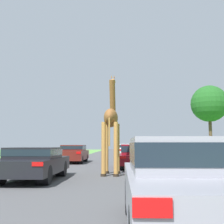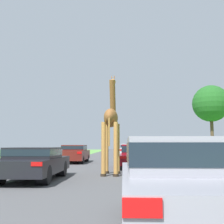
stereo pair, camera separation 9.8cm
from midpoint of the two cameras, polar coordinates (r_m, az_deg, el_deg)
road at (r=30.47m, az=1.22°, el=-9.21°), size 8.09×120.00×0.00m
giraffe_near_road at (r=12.97m, az=0.04°, el=-2.24°), size 0.85×2.46×4.87m
car_lead_maroon at (r=4.57m, az=14.34°, el=-13.63°), size 1.78×4.25×1.45m
car_queue_right at (r=29.80m, az=3.57°, el=-7.79°), size 1.93×4.44×1.43m
car_queue_left at (r=16.72m, az=5.08°, el=-8.76°), size 1.87×4.57×1.37m
car_far_ahead at (r=21.83m, az=-7.50°, el=-8.29°), size 1.81×4.72×1.33m
car_verge_right at (r=10.81m, az=15.31°, el=-10.14°), size 1.77×4.32×1.20m
car_rear_follower at (r=11.46m, az=-15.40°, el=-9.76°), size 1.97×4.47×1.25m
tree_mid_field at (r=36.32m, az=19.53°, el=1.58°), size 4.46×4.46×8.59m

